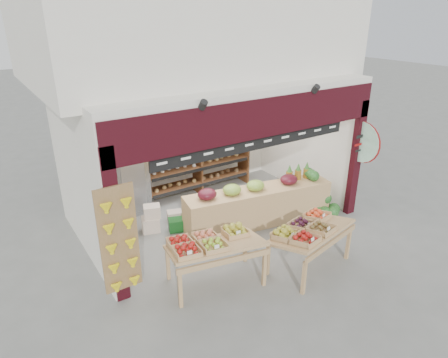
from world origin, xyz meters
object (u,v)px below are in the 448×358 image
display_table_right (308,230)px  display_table_left (209,244)px  back_shelving (197,153)px  mid_counter (258,205)px  watermelon_pile (323,206)px  refrigerator (127,174)px  cardboard_stack (162,220)px

display_table_right → display_table_left: bearing=161.5°
back_shelving → mid_counter: bearing=-81.6°
display_table_right → mid_counter: bearing=81.3°
display_table_right → watermelon_pile: size_ratio=2.43×
back_shelving → mid_counter: 2.22m
watermelon_pile → mid_counter: bearing=161.6°
back_shelving → refrigerator: 1.84m
cardboard_stack → display_table_left: size_ratio=0.60×
display_table_left → display_table_right: size_ratio=1.01×
cardboard_stack → display_table_left: (-0.11, -2.14, 0.57)m
cardboard_stack → watermelon_pile: cardboard_stack is taller
back_shelving → mid_counter: (0.31, -2.11, -0.64)m
refrigerator → watermelon_pile: 4.57m
mid_counter → cardboard_stack: bearing=153.9°
refrigerator → watermelon_pile: size_ratio=2.66×
refrigerator → display_table_left: refrigerator is taller
refrigerator → display_table_left: bearing=-102.2°
refrigerator → display_table_left: (0.15, -3.33, -0.15)m
refrigerator → mid_counter: size_ratio=0.56×
display_table_left → display_table_right: bearing=-18.5°
back_shelving → refrigerator: (-1.83, 0.01, -0.15)m
cardboard_stack → display_table_left: bearing=-93.1°
refrigerator → mid_counter: bearing=-59.4°
display_table_right → cardboard_stack: bearing=120.6°
back_shelving → refrigerator: refrigerator is taller
display_table_right → watermelon_pile: 2.28m
watermelon_pile → cardboard_stack: bearing=157.2°
mid_counter → watermelon_pile: (1.52, -0.51, -0.25)m
mid_counter → display_table_right: 1.84m
refrigerator → mid_counter: refrigerator is taller
back_shelving → watermelon_pile: bearing=-55.0°
watermelon_pile → display_table_left: bearing=-168.6°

